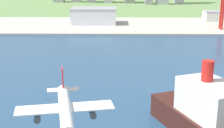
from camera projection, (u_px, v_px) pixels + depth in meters
ground_plane at (129, 64)px, 268.65m from camera, size 2400.00×2400.00×0.00m
water_bay at (132, 90)px, 210.88m from camera, size 840.00×360.00×0.15m
industrial_pier at (124, 25)px, 451.20m from camera, size 840.00×140.00×2.50m
airplane_landing at (65, 109)px, 123.28m from camera, size 37.91×45.69×15.03m
cargo_ship at (218, 126)px, 140.10m from camera, size 51.54×86.07×35.63m
warehouse_main at (94, 16)px, 455.59m from camera, size 61.07×41.60×21.39m
warehouse_annex at (216, 16)px, 482.29m from camera, size 35.41×25.65×14.22m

